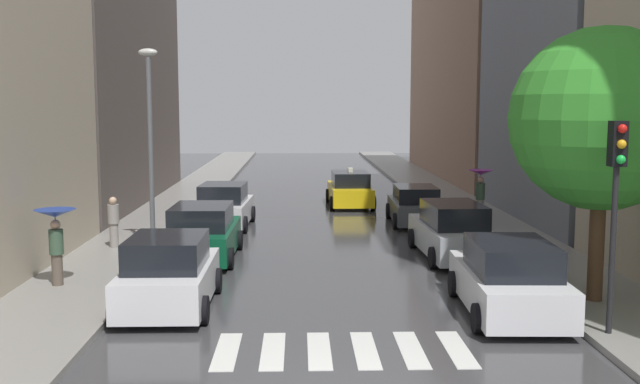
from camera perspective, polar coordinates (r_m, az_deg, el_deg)
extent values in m
cube|color=#3C3C3E|center=(35.08, -0.28, -0.97)|extent=(28.00, 72.00, 0.04)
cube|color=gray|center=(35.51, -10.82, -0.85)|extent=(3.00, 72.00, 0.15)
cube|color=gray|center=(35.82, 10.18, -0.77)|extent=(3.00, 72.00, 0.15)
cube|color=silver|center=(14.67, -7.27, -12.18)|extent=(0.45, 2.20, 0.01)
cube|color=silver|center=(14.61, -3.67, -12.21)|extent=(0.45, 2.20, 0.01)
cube|color=silver|center=(14.61, -0.06, -12.21)|extent=(0.45, 2.20, 0.01)
cube|color=silver|center=(14.66, 3.54, -12.15)|extent=(0.45, 2.20, 0.01)
cube|color=silver|center=(14.77, 7.10, -12.05)|extent=(0.45, 2.20, 0.01)
cube|color=silver|center=(14.93, 10.59, -11.91)|extent=(0.45, 2.20, 0.01)
cube|color=#8C6B56|center=(48.80, 12.54, 9.14)|extent=(6.00, 21.73, 13.66)
cube|color=silver|center=(17.68, -11.63, -6.92)|extent=(1.91, 4.05, 0.86)
cube|color=black|center=(17.32, -11.81, -4.55)|extent=(1.68, 2.23, 0.71)
cylinder|color=black|center=(19.21, -13.75, -6.75)|extent=(0.22, 0.64, 0.64)
cylinder|color=black|center=(18.90, -8.03, -6.84)|extent=(0.22, 0.64, 0.64)
cylinder|color=black|center=(16.69, -15.68, -8.89)|extent=(0.22, 0.64, 0.64)
cylinder|color=black|center=(16.34, -9.07, -9.06)|extent=(0.22, 0.64, 0.64)
cube|color=#0C4C2D|center=(22.96, -9.09, -3.70)|extent=(2.01, 4.39, 0.84)
cube|color=black|center=(22.62, -9.20, -1.90)|extent=(1.75, 2.42, 0.69)
cylinder|color=black|center=(24.56, -10.85, -3.70)|extent=(0.23, 0.64, 0.64)
cylinder|color=black|center=(24.30, -6.32, -3.74)|extent=(0.23, 0.64, 0.64)
cylinder|color=black|center=(21.79, -12.16, -5.09)|extent=(0.23, 0.64, 0.64)
cylinder|color=black|center=(21.49, -7.04, -5.15)|extent=(0.23, 0.64, 0.64)
cube|color=silver|center=(28.72, -7.46, -1.54)|extent=(2.06, 4.10, 0.85)
cube|color=black|center=(28.43, -7.54, -0.06)|extent=(1.75, 2.28, 0.69)
cylinder|color=black|center=(30.21, -8.83, -1.69)|extent=(0.25, 0.65, 0.64)
cylinder|color=black|center=(29.94, -5.31, -1.71)|extent=(0.25, 0.65, 0.64)
cylinder|color=black|center=(27.63, -9.77, -2.50)|extent=(0.25, 0.65, 0.64)
cylinder|color=black|center=(27.35, -5.92, -2.54)|extent=(0.25, 0.65, 0.64)
cube|color=silver|center=(17.44, 14.40, -7.22)|extent=(2.12, 4.56, 0.84)
cube|color=black|center=(17.06, 14.66, -4.90)|extent=(1.80, 2.53, 0.69)
cylinder|color=black|center=(18.71, 10.37, -7.03)|extent=(0.24, 0.65, 0.64)
cylinder|color=black|center=(19.14, 16.16, -6.88)|extent=(0.24, 0.65, 0.64)
cylinder|color=black|center=(15.91, 12.20, -9.57)|extent=(0.24, 0.65, 0.64)
cylinder|color=black|center=(16.40, 18.96, -9.29)|extent=(0.24, 0.65, 0.64)
cube|color=#B2B7BF|center=(23.33, 10.17, -3.53)|extent=(2.01, 4.78, 0.86)
cube|color=black|center=(22.98, 10.36, -1.72)|extent=(1.71, 2.65, 0.70)
cylinder|color=black|center=(24.68, 7.22, -3.58)|extent=(0.25, 0.65, 0.64)
cylinder|color=black|center=(25.09, 11.32, -3.49)|extent=(0.25, 0.65, 0.64)
cylinder|color=black|center=(21.70, 8.82, -5.06)|extent=(0.25, 0.65, 0.64)
cylinder|color=black|center=(22.17, 13.43, -4.92)|extent=(0.25, 0.65, 0.64)
cube|color=#474C51|center=(29.53, 7.38, -1.40)|extent=(1.88, 4.17, 0.75)
cube|color=black|center=(29.24, 7.45, -0.14)|extent=(1.62, 2.31, 0.61)
cylinder|color=black|center=(30.80, 5.38, -1.47)|extent=(0.23, 0.64, 0.64)
cylinder|color=black|center=(31.03, 8.67, -1.45)|extent=(0.23, 0.64, 0.64)
cylinder|color=black|center=(28.12, 5.93, -2.28)|extent=(0.23, 0.64, 0.64)
cylinder|color=black|center=(28.37, 9.53, -2.25)|extent=(0.23, 0.64, 0.64)
cube|color=yellow|center=(34.43, 2.33, -0.13)|extent=(1.95, 4.39, 0.80)
cube|color=black|center=(34.14, 2.37, 1.03)|extent=(1.68, 2.43, 0.65)
cube|color=#F2EDCC|center=(34.10, 2.38, 1.73)|extent=(0.21, 0.36, 0.18)
cylinder|color=black|center=(35.81, 0.65, -0.26)|extent=(0.23, 0.64, 0.64)
cylinder|color=black|center=(35.98, 3.59, -0.24)|extent=(0.23, 0.64, 0.64)
cylinder|color=black|center=(32.98, 0.96, -0.88)|extent=(0.23, 0.64, 0.64)
cylinder|color=black|center=(33.15, 4.15, -0.86)|extent=(0.23, 0.64, 0.64)
cylinder|color=gray|center=(29.93, 12.32, -1.37)|extent=(0.28, 0.28, 0.83)
cylinder|color=#38513D|center=(29.83, 12.36, 0.05)|extent=(0.36, 0.36, 0.66)
sphere|color=tan|center=(29.78, 12.38, 0.93)|extent=(0.26, 0.26, 0.26)
cone|color=#8C1E8C|center=(29.75, 12.39, 1.49)|extent=(0.99, 0.99, 0.20)
cylinder|color=#333338|center=(29.79, 12.38, 0.77)|extent=(0.02, 0.02, 0.75)
cylinder|color=brown|center=(20.06, -19.74, -5.70)|extent=(0.28, 0.28, 0.81)
cylinder|color=#38513D|center=(19.92, -19.82, -3.66)|extent=(0.36, 0.36, 0.64)
sphere|color=tan|center=(19.84, -19.87, -2.39)|extent=(0.25, 0.25, 0.25)
cone|color=navy|center=(19.80, -19.91, -1.57)|extent=(1.04, 1.04, 0.20)
cylinder|color=#333338|center=(19.86, -19.87, -2.62)|extent=(0.02, 0.02, 0.74)
cylinder|color=gray|center=(24.70, -15.71, -3.26)|extent=(0.28, 0.28, 0.78)
cylinder|color=gray|center=(24.59, -15.76, -1.65)|extent=(0.36, 0.36, 0.62)
sphere|color=tan|center=(24.53, -15.80, -0.65)|extent=(0.24, 0.24, 0.24)
cylinder|color=#513823|center=(18.50, 20.68, -4.14)|extent=(0.36, 0.36, 2.48)
sphere|color=#338C2A|center=(18.18, 21.08, 5.33)|extent=(4.25, 4.25, 4.25)
cylinder|color=black|center=(15.87, 21.77, -4.27)|extent=(0.12, 0.12, 3.40)
cube|color=black|center=(15.61, 22.13, 3.50)|extent=(0.30, 0.30, 0.90)
sphere|color=red|center=(15.43, 22.44, 4.57)|extent=(0.18, 0.18, 0.18)
sphere|color=#F2A519|center=(15.45, 22.39, 3.46)|extent=(0.18, 0.18, 0.18)
sphere|color=green|center=(15.46, 22.34, 2.35)|extent=(0.18, 0.18, 0.18)
cylinder|color=#595B60|center=(23.96, -13.02, 2.90)|extent=(0.16, 0.16, 6.08)
ellipsoid|color=beige|center=(23.96, -13.23, 10.53)|extent=(0.60, 0.28, 0.24)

